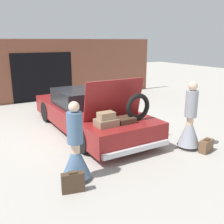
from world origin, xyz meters
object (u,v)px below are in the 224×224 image
(suitcase_beside_left_person, at_px, (73,182))
(suitcase_beside_right_person, at_px, (206,146))
(person_left, at_px, (76,153))
(person_right, at_px, (190,125))
(car, at_px, (89,112))

(suitcase_beside_left_person, relative_size, suitcase_beside_right_person, 0.99)
(person_left, relative_size, suitcase_beside_right_person, 3.59)
(person_left, xyz_separation_m, person_right, (3.17, 0.00, 0.05))
(car, height_order, person_right, car)
(person_right, bearing_deg, person_left, 94.49)
(car, height_order, person_left, car)
(car, relative_size, suitcase_beside_right_person, 11.30)
(person_left, bearing_deg, suitcase_beside_right_person, 91.10)
(car, relative_size, suitcase_beside_left_person, 11.43)
(person_left, distance_m, suitcase_beside_left_person, 0.61)
(car, xyz_separation_m, person_left, (-1.58, -2.66, 0.01))
(car, xyz_separation_m, person_right, (1.58, -2.65, 0.06))
(person_right, relative_size, suitcase_beside_left_person, 3.91)
(person_left, xyz_separation_m, suitcase_beside_right_person, (3.36, -0.41, -0.42))
(suitcase_beside_left_person, height_order, suitcase_beside_right_person, suitcase_beside_left_person)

